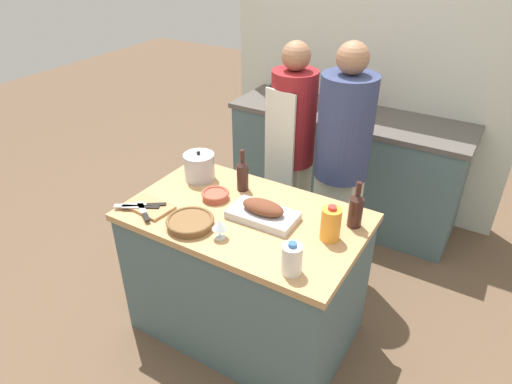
{
  "coord_description": "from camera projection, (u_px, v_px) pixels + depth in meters",
  "views": [
    {
      "loc": [
        1.13,
        -1.75,
        2.27
      ],
      "look_at": [
        0.0,
        0.12,
        0.95
      ],
      "focal_mm": 32.0,
      "sensor_mm": 36.0,
      "label": 1
    }
  ],
  "objects": [
    {
      "name": "kitchen_island",
      "position": [
        246.0,
        274.0,
        2.73
      ],
      "size": [
        1.31,
        0.8,
        0.87
      ],
      "color": "#4C666B",
      "rests_on": "ground_plane"
    },
    {
      "name": "person_cook_guest",
      "position": [
        342.0,
        159.0,
        2.96
      ],
      "size": [
        0.35,
        0.35,
        1.67
      ],
      "rotation": [
        0.0,
        0.0,
        -0.09
      ],
      "color": "beige",
      "rests_on": "ground_plane"
    },
    {
      "name": "back_wall",
      "position": [
        370.0,
        60.0,
        3.69
      ],
      "size": [
        2.42,
        0.1,
        2.55
      ],
      "color": "silver",
      "rests_on": "ground_plane"
    },
    {
      "name": "stock_pot",
      "position": [
        199.0,
        167.0,
        2.8
      ],
      "size": [
        0.19,
        0.19,
        0.19
      ],
      "color": "#B7B7BC",
      "rests_on": "kitchen_island"
    },
    {
      "name": "condiment_bottle_short",
      "position": [
        295.0,
        85.0,
        3.93
      ],
      "size": [
        0.05,
        0.05,
        0.21
      ],
      "color": "#B28E2D",
      "rests_on": "back_counter"
    },
    {
      "name": "milk_jug",
      "position": [
        292.0,
        259.0,
        2.06
      ],
      "size": [
        0.1,
        0.1,
        0.17
      ],
      "color": "white",
      "rests_on": "kitchen_island"
    },
    {
      "name": "wine_glass_left",
      "position": [
        219.0,
        225.0,
        2.28
      ],
      "size": [
        0.08,
        0.08,
        0.11
      ],
      "color": "silver",
      "rests_on": "kitchen_island"
    },
    {
      "name": "back_counter",
      "position": [
        344.0,
        165.0,
        3.86
      ],
      "size": [
        1.92,
        0.6,
        0.93
      ],
      "color": "#4C666B",
      "rests_on": "ground_plane"
    },
    {
      "name": "knife_bread",
      "position": [
        144.0,
        212.0,
        2.49
      ],
      "size": [
        0.19,
        0.14,
        0.01
      ],
      "color": "#B7B7BC",
      "rests_on": "cutting_board"
    },
    {
      "name": "knife_chef",
      "position": [
        142.0,
        205.0,
        2.54
      ],
      "size": [
        0.25,
        0.19,
        0.01
      ],
      "color": "#B7B7BC",
      "rests_on": "cutting_board"
    },
    {
      "name": "roasting_pan",
      "position": [
        263.0,
        212.0,
        2.44
      ],
      "size": [
        0.37,
        0.21,
        0.11
      ],
      "color": "#BCBCC1",
      "rests_on": "kitchen_island"
    },
    {
      "name": "juice_jug",
      "position": [
        331.0,
        224.0,
        2.27
      ],
      "size": [
        0.1,
        0.1,
        0.19
      ],
      "color": "orange",
      "rests_on": "kitchen_island"
    },
    {
      "name": "knife_paring",
      "position": [
        142.0,
        207.0,
        2.53
      ],
      "size": [
        0.2,
        0.13,
        0.01
      ],
      "color": "#B7B7BC",
      "rests_on": "cutting_board"
    },
    {
      "name": "wicker_basket",
      "position": [
        190.0,
        222.0,
        2.39
      ],
      "size": [
        0.25,
        0.25,
        0.05
      ],
      "color": "brown",
      "rests_on": "kitchen_island"
    },
    {
      "name": "wine_bottle_dark",
      "position": [
        243.0,
        174.0,
        2.68
      ],
      "size": [
        0.07,
        0.07,
        0.26
      ],
      "color": "#381E19",
      "rests_on": "kitchen_island"
    },
    {
      "name": "wine_bottle_green",
      "position": [
        356.0,
        209.0,
        2.36
      ],
      "size": [
        0.08,
        0.08,
        0.26
      ],
      "color": "#381E19",
      "rests_on": "kitchen_island"
    },
    {
      "name": "ground_plane",
      "position": [
        246.0,
        325.0,
        2.95
      ],
      "size": [
        12.0,
        12.0,
        0.0
      ],
      "primitive_type": "plane",
      "color": "brown"
    },
    {
      "name": "mixing_bowl",
      "position": [
        215.0,
        195.0,
        2.63
      ],
      "size": [
        0.16,
        0.16,
        0.05
      ],
      "color": "#A84C38",
      "rests_on": "kitchen_island"
    },
    {
      "name": "cutting_board",
      "position": [
        150.0,
        206.0,
        2.55
      ],
      "size": [
        0.28,
        0.19,
        0.02
      ],
      "color": "#AD7F51",
      "rests_on": "kitchen_island"
    },
    {
      "name": "condiment_bottle_tall",
      "position": [
        273.0,
        93.0,
        3.8
      ],
      "size": [
        0.05,
        0.05,
        0.18
      ],
      "color": "#332D28",
      "rests_on": "back_counter"
    },
    {
      "name": "stand_mixer",
      "position": [
        338.0,
        95.0,
        3.58
      ],
      "size": [
        0.18,
        0.14,
        0.33
      ],
      "color": "#B22323",
      "rests_on": "back_counter"
    },
    {
      "name": "person_cook_aproned",
      "position": [
        292.0,
        146.0,
        3.18
      ],
      "size": [
        0.31,
        0.33,
        1.61
      ],
      "rotation": [
        0.0,
        0.0,
        -0.17
      ],
      "color": "beige",
      "rests_on": "ground_plane"
    }
  ]
}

